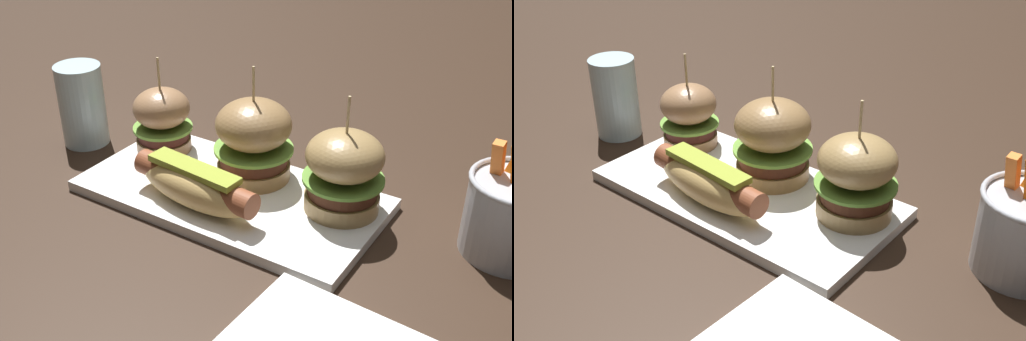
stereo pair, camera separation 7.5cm
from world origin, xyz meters
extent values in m
plane|color=black|center=(0.00, 0.00, 0.00)|extent=(3.00, 3.00, 0.00)
cube|color=white|center=(0.00, 0.00, 0.01)|extent=(0.38, 0.19, 0.01)
ellipsoid|color=#DEB468|center=(-0.02, -0.05, 0.04)|extent=(0.17, 0.07, 0.05)
cylinder|color=brown|center=(-0.02, -0.05, 0.05)|extent=(0.18, 0.05, 0.03)
cube|color=olive|center=(-0.02, -0.05, 0.06)|extent=(0.13, 0.04, 0.01)
cylinder|color=#986F4B|center=(-0.14, 0.04, 0.02)|extent=(0.08, 0.08, 0.02)
cylinder|color=#48201B|center=(-0.14, 0.04, 0.04)|extent=(0.07, 0.07, 0.01)
cylinder|color=#6B9E3D|center=(-0.14, 0.04, 0.05)|extent=(0.08, 0.08, 0.00)
ellipsoid|color=#986F4B|center=(-0.14, 0.04, 0.08)|extent=(0.08, 0.08, 0.05)
cylinder|color=tan|center=(-0.14, 0.04, 0.12)|extent=(0.00, 0.00, 0.06)
cylinder|color=olive|center=(0.01, 0.05, 0.02)|extent=(0.10, 0.10, 0.02)
cylinder|color=#472217|center=(0.01, 0.05, 0.04)|extent=(0.09, 0.09, 0.02)
cylinder|color=#6B9E3D|center=(0.01, 0.05, 0.05)|extent=(0.10, 0.10, 0.00)
ellipsoid|color=olive|center=(0.01, 0.05, 0.09)|extent=(0.10, 0.10, 0.06)
cylinder|color=tan|center=(0.01, 0.05, 0.14)|extent=(0.00, 0.00, 0.06)
cylinder|color=#9A7B4A|center=(0.14, 0.04, 0.02)|extent=(0.09, 0.09, 0.02)
cylinder|color=#462416|center=(0.14, 0.04, 0.04)|extent=(0.08, 0.08, 0.02)
cylinder|color=#609338|center=(0.14, 0.04, 0.06)|extent=(0.10, 0.10, 0.00)
ellipsoid|color=#9A7B4A|center=(0.14, 0.04, 0.09)|extent=(0.09, 0.09, 0.06)
cylinder|color=tan|center=(0.14, 0.04, 0.13)|extent=(0.00, 0.00, 0.06)
cube|color=orange|center=(0.29, 0.09, 0.09)|extent=(0.02, 0.03, 0.08)
cylinder|color=silver|center=(-0.27, 0.02, 0.06)|extent=(0.07, 0.07, 0.12)
camera|label=1|loc=(0.39, -0.55, 0.43)|focal=44.08mm
camera|label=2|loc=(0.45, -0.51, 0.43)|focal=44.08mm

